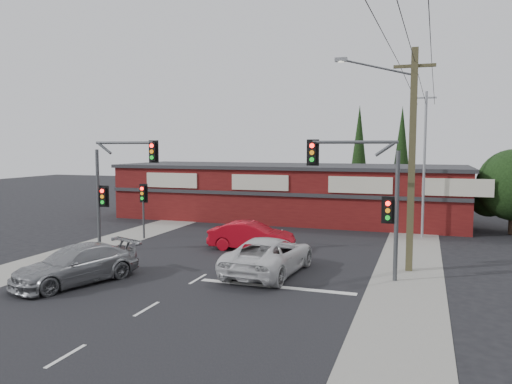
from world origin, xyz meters
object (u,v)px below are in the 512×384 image
(white_suv, at_px, (269,255))
(shop_building, at_px, (288,192))
(red_sedan, at_px, (251,236))
(utility_pole, at_px, (409,152))
(silver_suv, at_px, (76,265))

(white_suv, xyz_separation_m, shop_building, (-3.57, 16.44, 1.32))
(shop_building, bearing_deg, white_suv, -77.75)
(red_sedan, height_order, utility_pole, utility_pole)
(silver_suv, height_order, shop_building, shop_building)
(silver_suv, bearing_deg, shop_building, 101.22)
(white_suv, distance_m, shop_building, 16.87)
(white_suv, distance_m, silver_suv, 8.23)
(white_suv, bearing_deg, red_sedan, -57.38)
(red_sedan, xyz_separation_m, utility_pole, (8.22, -2.06, 4.63))
(white_suv, relative_size, silver_suv, 1.09)
(red_sedan, bearing_deg, shop_building, 1.56)
(silver_suv, relative_size, utility_pole, 0.54)
(red_sedan, bearing_deg, silver_suv, 147.74)
(white_suv, distance_m, red_sedan, 5.11)
(silver_suv, bearing_deg, white_suv, 51.35)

